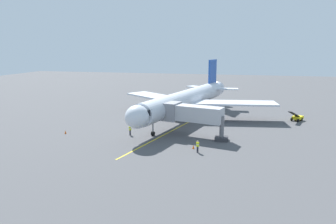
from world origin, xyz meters
name	(u,v)px	position (x,y,z in m)	size (l,w,h in m)	color
ground_plane	(187,120)	(0.00, 0.00, 0.00)	(220.00, 220.00, 0.00)	#4C4C4F
apron_lead_in_line	(180,126)	(0.25, 5.93, 0.01)	(0.24, 40.00, 0.01)	yellow
airplane	(187,100)	(0.18, -0.34, 4.00)	(33.77, 39.85, 11.50)	silver
jet_bridge	(189,114)	(-2.30, 11.91, 3.76)	(11.48, 5.33, 5.40)	#B7B7BC
ground_crew_marshaller	(198,146)	(-4.91, 19.96, 0.89)	(0.41, 0.26, 1.71)	#23232D
ground_crew_wing_walker	(130,130)	(7.29, 13.64, 0.89)	(0.40, 0.47, 1.71)	#23232D
belt_loader_near_nose	(297,117)	(-21.52, -3.88, 0.71)	(3.55, 4.47, 2.32)	yellow
safety_cone_nose_left	(193,147)	(-4.08, 18.39, 0.28)	(0.32, 0.32, 0.55)	#F2590F
safety_cone_nose_right	(65,132)	(18.34, 15.24, 0.28)	(0.32, 0.32, 0.55)	#F2590F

